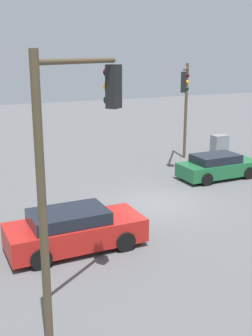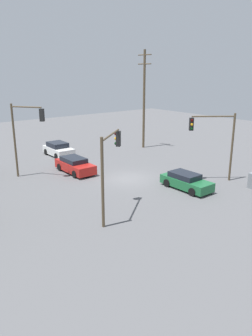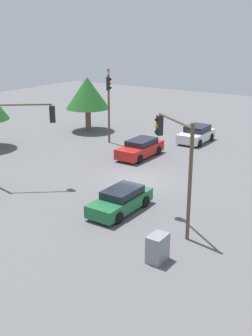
% 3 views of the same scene
% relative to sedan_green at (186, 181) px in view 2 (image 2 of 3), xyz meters
% --- Properties ---
extents(ground_plane, '(80.00, 80.00, 0.00)m').
position_rel_sedan_green_xyz_m(ground_plane, '(4.86, 2.02, -0.64)').
color(ground_plane, '#5B5B5E').
extents(sedan_green, '(4.30, 1.85, 1.30)m').
position_rel_sedan_green_xyz_m(sedan_green, '(0.00, 0.00, 0.00)').
color(sedan_green, '#1E6638').
rests_on(sedan_green, ground_plane).
extents(sedan_white, '(4.11, 2.07, 1.49)m').
position_rel_sedan_green_xyz_m(sedan_white, '(16.13, 2.93, 0.08)').
color(sedan_white, silver).
rests_on(sedan_white, ground_plane).
extents(sedan_red, '(4.58, 1.97, 1.40)m').
position_rel_sedan_green_xyz_m(sedan_red, '(9.46, 4.69, 0.05)').
color(sedan_red, red).
rests_on(sedan_red, ground_plane).
extents(traffic_signal_main, '(2.79, 3.36, 5.56)m').
position_rel_sedan_green_xyz_m(traffic_signal_main, '(-0.29, 7.68, 3.21)').
color(traffic_signal_main, brown).
rests_on(traffic_signal_main, ground_plane).
extents(traffic_signal_cross, '(2.62, 2.00, 6.47)m').
position_rel_sedan_green_xyz_m(traffic_signal_cross, '(10.69, 8.65, 3.73)').
color(traffic_signal_cross, brown).
rests_on(traffic_signal_cross, ground_plane).
extents(traffic_signal_aux, '(2.41, 3.20, 5.79)m').
position_rel_sedan_green_xyz_m(traffic_signal_aux, '(-0.02, -3.35, 3.34)').
color(traffic_signal_aux, brown).
rests_on(traffic_signal_aux, ground_plane).
extents(utility_pole_tall, '(2.20, 0.28, 11.48)m').
position_rel_sedan_green_xyz_m(utility_pole_tall, '(13.27, -7.20, 5.41)').
color(utility_pole_tall, brown).
rests_on(utility_pole_tall, ground_plane).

